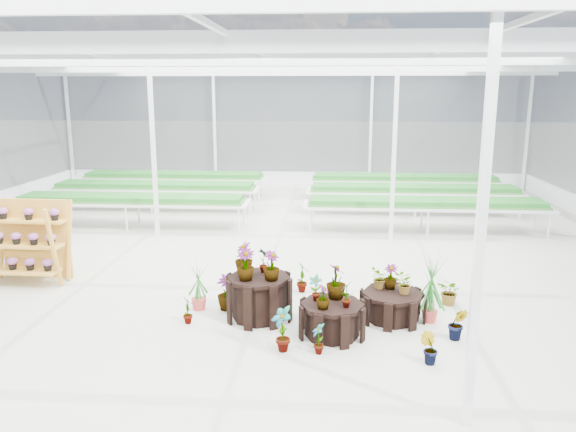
# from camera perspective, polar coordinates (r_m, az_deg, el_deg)

# --- Properties ---
(ground_plane) EXTENTS (24.00, 24.00, 0.00)m
(ground_plane) POSITION_cam_1_polar(r_m,az_deg,el_deg) (10.61, -3.71, -7.83)
(ground_plane) COLOR gray
(ground_plane) RESTS_ON ground
(greenhouse_shell) EXTENTS (18.00, 24.00, 4.50)m
(greenhouse_shell) POSITION_cam_1_polar(r_m,az_deg,el_deg) (10.05, -3.90, 4.28)
(greenhouse_shell) COLOR white
(greenhouse_shell) RESTS_ON ground
(steel_frame) EXTENTS (18.00, 24.00, 4.50)m
(steel_frame) POSITION_cam_1_polar(r_m,az_deg,el_deg) (10.05, -3.90, 4.28)
(steel_frame) COLOR silver
(steel_frame) RESTS_ON ground
(nursery_benches) EXTENTS (16.00, 7.00, 0.84)m
(nursery_benches) POSITION_cam_1_polar(r_m,az_deg,el_deg) (17.42, -0.57, 1.76)
(nursery_benches) COLOR silver
(nursery_benches) RESTS_ON ground
(plinth_tall) EXTENTS (1.27, 1.27, 0.73)m
(plinth_tall) POSITION_cam_1_polar(r_m,az_deg,el_deg) (9.38, -2.94, -8.26)
(plinth_tall) COLOR black
(plinth_tall) RESTS_ON ground
(plinth_mid) EXTENTS (1.32, 1.32, 0.53)m
(plinth_mid) POSITION_cam_1_polar(r_m,az_deg,el_deg) (8.80, 4.50, -10.44)
(plinth_mid) COLOR black
(plinth_mid) RESTS_ON ground
(plinth_low) EXTENTS (1.26, 1.26, 0.47)m
(plinth_low) POSITION_cam_1_polar(r_m,az_deg,el_deg) (9.52, 10.57, -8.98)
(plinth_low) COLOR black
(plinth_low) RESTS_ON ground
(shelf_rack) EXTENTS (1.55, 0.87, 1.61)m
(shelf_rack) POSITION_cam_1_polar(r_m,az_deg,el_deg) (12.07, -25.02, -2.48)
(shelf_rack) COLOR gold
(shelf_rack) RESTS_ON ground
(bird_table) EXTENTS (0.40, 0.40, 1.59)m
(bird_table) POSITION_cam_1_polar(r_m,az_deg,el_deg) (13.00, -26.89, -1.69)
(bird_table) COLOR tan
(bird_table) RESTS_ON ground
(nursery_plants) EXTENTS (4.86, 3.04, 1.35)m
(nursery_plants) POSITION_cam_1_polar(r_m,az_deg,el_deg) (9.40, 4.59, -7.22)
(nursery_plants) COLOR #206822
(nursery_plants) RESTS_ON ground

